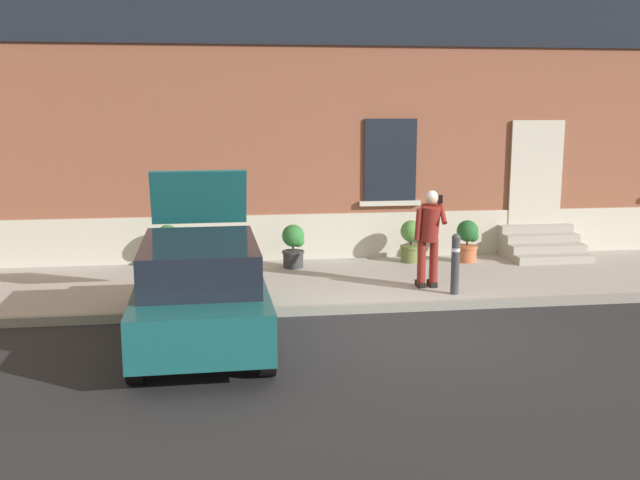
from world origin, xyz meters
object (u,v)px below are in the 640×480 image
(bollard_near_person, at_px, (455,262))
(planter_charcoal, at_px, (294,245))
(hatchback_car_teal, at_px, (201,289))
(planter_terracotta, at_px, (468,240))
(person_on_phone, at_px, (429,232))
(planter_cream, at_px, (168,245))
(planter_olive, at_px, (411,240))
(bollard_far_left, at_px, (201,269))

(bollard_near_person, relative_size, planter_charcoal, 1.22)
(hatchback_car_teal, distance_m, planter_terracotta, 6.73)
(planter_charcoal, bearing_deg, person_on_phone, -42.56)
(planter_cream, bearing_deg, planter_charcoal, -7.29)
(planter_olive, relative_size, planter_terracotta, 1.00)
(bollard_near_person, bearing_deg, planter_cream, 150.80)
(bollard_near_person, xyz_separation_m, planter_charcoal, (-2.50, 2.45, -0.11))
(person_on_phone, relative_size, planter_terracotta, 2.02)
(hatchback_car_teal, bearing_deg, planter_charcoal, 66.89)
(bollard_far_left, height_order, planter_olive, bollard_far_left)
(planter_charcoal, distance_m, planter_olive, 2.46)
(planter_charcoal, height_order, planter_olive, same)
(planter_olive, bearing_deg, person_on_phone, -97.40)
(planter_cream, relative_size, planter_olive, 1.00)
(hatchback_car_teal, xyz_separation_m, planter_olive, (4.18, 4.25, -0.19))
(bollard_far_left, relative_size, planter_charcoal, 1.22)
(bollard_near_person, xyz_separation_m, person_on_phone, (-0.33, 0.46, 0.43))
(person_on_phone, bearing_deg, hatchback_car_teal, -161.69)
(person_on_phone, height_order, planter_cream, person_on_phone)
(bollard_far_left, xyz_separation_m, planter_terracotta, (5.34, 2.50, -0.11))
(person_on_phone, distance_m, planter_olive, 2.27)
(bollard_far_left, distance_m, planter_charcoal, 3.02)
(hatchback_car_teal, xyz_separation_m, person_on_phone, (3.90, 2.07, 0.35))
(planter_terracotta, bearing_deg, planter_cream, 177.48)
(person_on_phone, bearing_deg, bollard_near_person, -63.99)
(planter_cream, bearing_deg, bollard_far_left, -75.87)
(planter_cream, xyz_separation_m, planter_terracotta, (6.04, -0.27, 0.00))
(planter_olive, bearing_deg, planter_terracotta, -7.28)
(hatchback_car_teal, height_order, bollard_near_person, hatchback_car_teal)
(bollard_far_left, relative_size, planter_terracotta, 1.22)
(planter_charcoal, bearing_deg, planter_terracotta, 0.76)
(hatchback_car_teal, relative_size, planter_olive, 4.76)
(planter_cream, bearing_deg, bollard_near_person, -29.20)
(planter_terracotta, bearing_deg, bollard_near_person, -113.64)
(hatchback_car_teal, bearing_deg, planter_olive, 45.49)
(bollard_near_person, relative_size, planter_olive, 1.22)
(bollard_near_person, xyz_separation_m, planter_cream, (-4.95, 2.76, -0.11))
(planter_olive, bearing_deg, bollard_near_person, -88.93)
(hatchback_car_teal, bearing_deg, bollard_near_person, 20.81)
(person_on_phone, distance_m, planter_cream, 5.18)
(person_on_phone, xyz_separation_m, planter_olive, (0.28, 2.18, -0.54))
(hatchback_car_teal, height_order, planter_charcoal, hatchback_car_teal)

